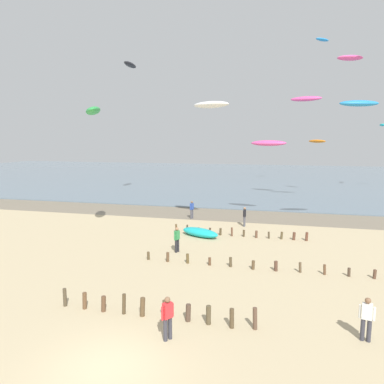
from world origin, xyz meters
TOP-DOWN VIEW (x-y plane):
  - ground_plane at (0.00, 0.00)m, footprint 160.00×160.00m
  - wet_sand_strip at (0.00, 25.17)m, footprint 120.00×5.86m
  - sea at (0.00, 63.10)m, footprint 160.00×70.00m
  - groyne_near at (0.52, 3.66)m, footprint 8.71×0.34m
  - groyne_mid at (4.74, 10.54)m, footprint 14.63×0.34m
  - groyne_far at (2.74, 17.43)m, footprint 10.35×0.29m
  - person_nearest_camera at (-1.21, 12.50)m, footprint 0.33×0.54m
  - person_by_waterline at (2.48, 20.85)m, footprint 0.23×0.57m
  - person_left_flank at (1.43, 2.14)m, footprint 0.39×0.48m
  - person_right_flank at (8.67, 3.84)m, footprint 0.56×0.30m
  - person_trailing_behind at (-2.72, 22.79)m, footprint 0.34×0.53m
  - grounded_kite at (-0.55, 16.70)m, footprint 3.46×2.42m
  - kite_aloft_1 at (-8.26, 14.73)m, footprint 2.50×3.49m
  - kite_aloft_2 at (-0.31, 19.49)m, footprint 3.47×2.21m
  - kite_aloft_3 at (11.12, 20.99)m, footprint 3.20×1.69m
  - kite_aloft_4 at (11.66, 29.70)m, footprint 2.72×1.55m
  - kite_aloft_5 at (19.70, 48.73)m, footprint 1.02×2.39m
  - kite_aloft_6 at (4.19, 25.00)m, footprint 3.49×1.69m
  - kite_aloft_7 at (7.95, 34.24)m, footprint 3.75×2.17m
  - kite_aloft_9 at (-12.52, 31.71)m, footprint 1.42×3.37m
  - kite_aloft_10 at (10.16, 42.85)m, footprint 2.57×2.12m
  - kite_aloft_11 at (10.52, 46.56)m, footprint 2.37×2.30m

SIDE VIEW (x-z plane):
  - ground_plane at x=0.00m, z-range 0.00..0.00m
  - wet_sand_strip at x=0.00m, z-range 0.00..0.01m
  - sea at x=0.00m, z-range 0.00..0.10m
  - groyne_mid at x=4.74m, z-range -0.05..0.62m
  - groyne_far at x=2.74m, z-range -0.05..0.65m
  - grounded_kite at x=-0.55m, z-range 0.00..0.65m
  - groyne_near at x=0.52m, z-range -0.06..0.85m
  - person_nearest_camera at x=-1.21m, z-range 0.06..1.77m
  - person_by_waterline at x=2.48m, z-range 0.06..1.77m
  - person_left_flank at x=1.43m, z-range 0.06..1.77m
  - person_right_flank at x=8.67m, z-range 0.06..1.77m
  - person_trailing_behind at x=-2.72m, z-range 0.06..1.77m
  - kite_aloft_6 at x=4.19m, z-range 6.85..7.47m
  - kite_aloft_10 at x=10.16m, z-range 6.96..7.56m
  - kite_aloft_1 at x=-8.26m, z-range 9.20..9.99m
  - kite_aloft_5 at x=19.70m, z-range 9.39..9.81m
  - kite_aloft_3 at x=11.12m, z-range 10.00..10.57m
  - kite_aloft_2 at x=-0.31m, z-range 9.96..10.63m
  - kite_aloft_7 at x=7.95m, z-range 11.75..12.48m
  - kite_aloft_4 at x=11.66m, z-range 15.14..15.79m
  - kite_aloft_9 at x=-12.52m, z-range 16.00..16.68m
  - kite_aloft_11 at x=10.52m, z-range 21.32..21.75m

